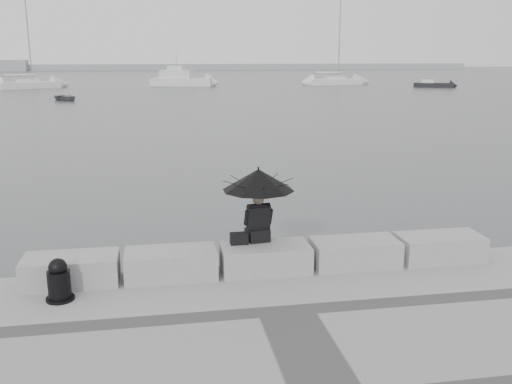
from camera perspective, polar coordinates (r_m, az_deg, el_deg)
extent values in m
plane|color=#414346|center=(11.11, 0.49, -9.48)|extent=(360.00, 360.00, 0.00)
cube|color=gray|center=(10.38, -17.99, -7.44)|extent=(1.60, 0.80, 0.50)
cube|color=gray|center=(10.26, -8.49, -7.14)|extent=(1.60, 0.80, 0.50)
cube|color=gray|center=(10.42, 0.95, -6.65)|extent=(1.60, 0.80, 0.50)
cube|color=gray|center=(10.85, 9.85, -6.02)|extent=(1.60, 0.80, 0.50)
cube|color=gray|center=(11.52, 17.88, -5.33)|extent=(1.60, 0.80, 0.50)
sphere|color=#726056|center=(10.39, 0.23, -0.76)|extent=(0.21, 0.21, 0.21)
cylinder|color=black|center=(10.36, 0.24, -0.40)|extent=(0.02, 0.02, 1.00)
cone|color=black|center=(10.29, 0.24, 1.24)|extent=(1.32, 1.32, 0.39)
sphere|color=black|center=(10.25, 0.24, 2.42)|extent=(0.04, 0.04, 0.04)
cube|color=black|center=(10.38, -1.71, -4.67)|extent=(0.32, 0.18, 0.21)
cylinder|color=black|center=(9.85, -18.97, -10.05)|extent=(0.45, 0.45, 0.06)
cylinder|color=black|center=(9.77, -19.07, -8.84)|extent=(0.36, 0.36, 0.51)
sphere|color=black|center=(9.65, -19.21, -7.13)|extent=(0.29, 0.29, 0.29)
cube|color=#979A9C|center=(165.10, -9.43, 12.22)|extent=(180.00, 6.00, 1.60)
cube|color=white|center=(81.00, -21.75, 9.85)|extent=(7.82, 5.81, 0.90)
cube|color=white|center=(80.97, -21.78, 10.27)|extent=(3.11, 2.70, 0.50)
cylinder|color=gray|center=(80.94, -22.16, 14.40)|extent=(0.16, 0.16, 12.00)
cylinder|color=gray|center=(80.95, -21.82, 10.73)|extent=(3.79, 2.18, 0.10)
cube|color=white|center=(85.27, 7.89, 10.82)|extent=(8.00, 3.05, 0.90)
cube|color=white|center=(85.25, 7.91, 11.22)|extent=(2.86, 1.82, 0.50)
cylinder|color=gray|center=(85.21, 8.04, 15.15)|extent=(0.16, 0.16, 12.00)
cylinder|color=gray|center=(85.22, 7.92, 11.65)|extent=(4.40, 0.47, 0.10)
cube|color=white|center=(81.87, -7.33, 10.83)|extent=(9.14, 5.70, 1.20)
cube|color=white|center=(81.83, -7.35, 11.59)|extent=(4.85, 3.60, 1.20)
cube|color=white|center=(81.80, -7.37, 12.22)|extent=(2.60, 2.27, 0.60)
cylinder|color=gray|center=(81.78, -7.40, 12.99)|extent=(0.08, 0.08, 1.60)
cube|color=black|center=(81.29, 17.32, 10.13)|extent=(5.30, 3.75, 0.70)
cube|color=white|center=(81.27, 17.34, 10.49)|extent=(1.92, 1.77, 0.50)
imported|color=gray|center=(58.46, -18.49, 8.96)|extent=(3.70, 3.25, 0.59)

